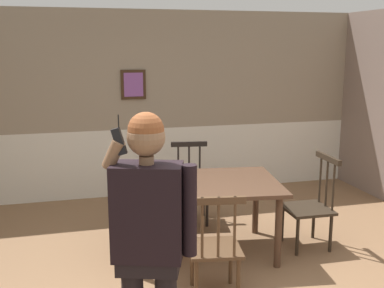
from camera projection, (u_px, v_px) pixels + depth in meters
room_back_partition at (143, 108)px, 6.81m from camera, size 6.54×0.17×2.65m
dining_table at (201, 190)px, 4.90m from camera, size 1.75×1.30×0.77m
chair_near_window at (190, 184)px, 5.85m from camera, size 0.52×0.52×0.97m
chair_by_doorway at (311, 205)px, 5.09m from camera, size 0.49×0.49×1.01m
chair_at_table_head at (215, 247)px, 4.05m from camera, size 0.51×0.51×0.96m
person_figure at (149, 230)px, 2.92m from camera, size 0.57×0.36×1.77m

